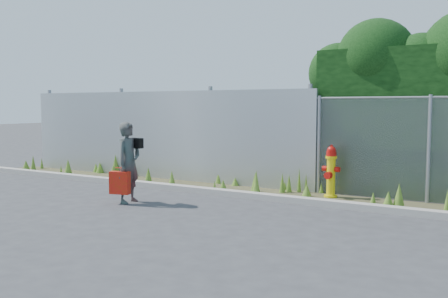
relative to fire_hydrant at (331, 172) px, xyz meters
name	(u,v)px	position (x,y,z in m)	size (l,w,h in m)	color
ground	(197,215)	(-1.44, -2.64, -0.52)	(80.00, 80.00, 0.00)	#363639
curb	(247,195)	(-1.44, -0.84, -0.46)	(16.00, 0.22, 0.12)	#9C958D
weed_strip	(246,185)	(-1.84, -0.17, -0.38)	(16.00, 1.32, 0.55)	#413C25
corrugated_fence	(156,135)	(-4.69, 0.36, 0.58)	(8.50, 0.21, 2.30)	#ACAFB3
fire_hydrant	(331,172)	(0.00, 0.00, 0.00)	(0.36, 0.32, 1.07)	yellow
woman	(129,163)	(-3.15, -2.42, 0.25)	(0.56, 0.37, 1.53)	#10665B
red_tote_bag	(120,183)	(-3.19, -2.63, -0.11)	(0.38, 0.14, 0.50)	#9E2D09
black_shoulder_bag	(137,143)	(-3.07, -2.27, 0.61)	(0.26, 0.11, 0.19)	black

